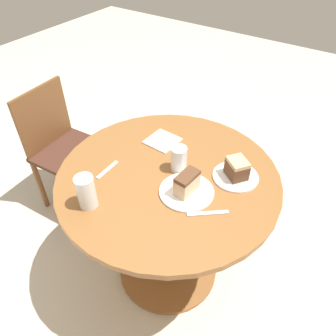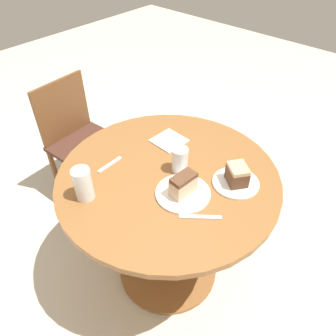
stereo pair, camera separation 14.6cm
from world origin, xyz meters
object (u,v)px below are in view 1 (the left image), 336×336
at_px(cake_slice_near, 187,183).
at_px(glass_water, 87,193).
at_px(chair, 68,149).
at_px(plate_far, 235,177).
at_px(plate_near, 187,192).
at_px(glass_lemonade, 179,160).
at_px(cake_slice_far, 237,168).

height_order(cake_slice_near, glass_water, glass_water).
relative_size(chair, plate_far, 4.13).
distance_m(plate_far, glass_water, 0.65).
height_order(plate_near, plate_far, same).
distance_m(glass_lemonade, glass_water, 0.44).
bearing_deg(cake_slice_near, cake_slice_far, -33.06).
relative_size(chair, cake_slice_far, 6.96).
relative_size(plate_far, glass_water, 1.38).
height_order(cake_slice_far, glass_water, glass_water).
xyz_separation_m(plate_near, cake_slice_near, (0.00, 0.00, 0.05)).
bearing_deg(plate_far, glass_water, 138.67).
relative_size(cake_slice_far, glass_lemonade, 1.00).
bearing_deg(chair, plate_near, -103.95).
bearing_deg(cake_slice_far, cake_slice_near, 146.94).
bearing_deg(plate_near, plate_far, -33.06).
distance_m(cake_slice_near, cake_slice_far, 0.24).
height_order(chair, glass_lemonade, glass_lemonade).
xyz_separation_m(cake_slice_near, glass_water, (-0.28, 0.30, 0.01)).
xyz_separation_m(chair, glass_water, (-0.46, -0.72, 0.39)).
distance_m(chair, glass_lemonade, 0.99).
relative_size(plate_near, cake_slice_far, 1.93).
bearing_deg(glass_water, cake_slice_near, -46.22).
distance_m(chair, cake_slice_near, 1.10).
relative_size(chair, cake_slice_near, 7.13).
xyz_separation_m(plate_far, cake_slice_far, (0.00, 0.00, 0.05)).
height_order(cake_slice_far, glass_lemonade, glass_lemonade).
bearing_deg(chair, cake_slice_near, -103.95).
bearing_deg(glass_water, plate_far, -41.33).
height_order(glass_lemonade, glass_water, glass_water).
distance_m(chair, cake_slice_far, 1.21).
height_order(chair, glass_water, glass_water).
relative_size(plate_far, cake_slice_near, 1.73).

